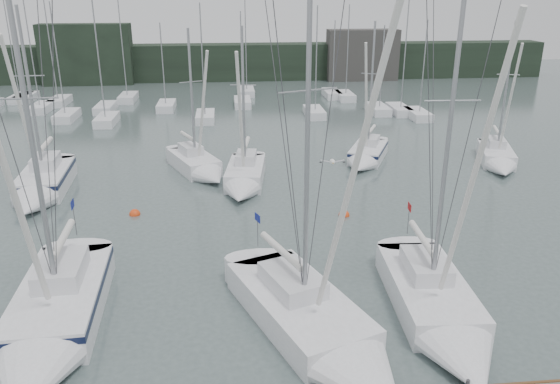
% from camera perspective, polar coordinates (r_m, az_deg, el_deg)
% --- Properties ---
extents(ground, '(160.00, 160.00, 0.00)m').
position_cam_1_polar(ground, '(21.75, -0.80, -14.69)').
color(ground, '#485856').
rests_on(ground, ground).
extents(far_treeline, '(90.00, 4.00, 5.00)m').
position_cam_1_polar(far_treeline, '(80.33, -4.72, 13.38)').
color(far_treeline, black).
rests_on(far_treeline, ground).
extents(far_building_left, '(12.00, 3.00, 8.00)m').
position_cam_1_polar(far_building_left, '(80.32, -19.54, 13.39)').
color(far_building_left, black).
rests_on(far_building_left, ground).
extents(far_building_right, '(10.00, 3.00, 7.00)m').
position_cam_1_polar(far_building_right, '(80.59, 8.59, 13.97)').
color(far_building_right, '#393735').
rests_on(far_building_right, ground).
extents(mast_forest, '(48.50, 19.07, 14.55)m').
position_cam_1_polar(mast_forest, '(61.32, -11.54, 8.86)').
color(mast_forest, silver).
rests_on(mast_forest, ground).
extents(sailboat_near_left, '(3.71, 10.89, 15.16)m').
position_cam_1_polar(sailboat_near_left, '(22.72, -22.87, -12.86)').
color(sailboat_near_left, silver).
rests_on(sailboat_near_left, ground).
extents(sailboat_near_center, '(6.69, 10.76, 15.89)m').
position_cam_1_polar(sailboat_near_center, '(20.66, 5.01, -15.01)').
color(sailboat_near_center, silver).
rests_on(sailboat_near_center, ground).
extents(sailboat_near_right, '(3.46, 10.12, 14.80)m').
position_cam_1_polar(sailboat_near_right, '(22.53, 16.65, -12.59)').
color(sailboat_near_right, silver).
rests_on(sailboat_near_right, ground).
extents(sailboat_mid_a, '(3.39, 9.00, 12.50)m').
position_cam_1_polar(sailboat_mid_a, '(37.79, -23.73, 0.47)').
color(sailboat_mid_a, silver).
rests_on(sailboat_mid_a, ground).
extents(sailboat_mid_b, '(5.06, 7.56, 10.77)m').
position_cam_1_polar(sailboat_mid_b, '(39.16, -8.28, 2.52)').
color(sailboat_mid_b, silver).
rests_on(sailboat_mid_b, ground).
extents(sailboat_mid_c, '(3.36, 7.86, 11.08)m').
position_cam_1_polar(sailboat_mid_c, '(36.23, -3.81, 1.25)').
color(sailboat_mid_c, silver).
rests_on(sailboat_mid_c, ground).
extents(sailboat_mid_d, '(4.94, 7.13, 11.07)m').
position_cam_1_polar(sailboat_mid_d, '(41.86, 8.91, 3.68)').
color(sailboat_mid_d, silver).
rests_on(sailboat_mid_d, ground).
extents(sailboat_mid_e, '(4.35, 7.61, 11.08)m').
position_cam_1_polar(sailboat_mid_e, '(43.76, 21.85, 3.13)').
color(sailboat_mid_e, silver).
rests_on(sailboat_mid_e, ground).
extents(buoy_b, '(0.65, 0.65, 0.65)m').
position_cam_1_polar(buoy_b, '(32.26, 6.70, -2.45)').
color(buoy_b, red).
rests_on(buoy_b, ground).
extents(buoy_c, '(0.65, 0.65, 0.65)m').
position_cam_1_polar(buoy_c, '(33.28, -14.93, -2.29)').
color(buoy_c, red).
rests_on(buoy_c, ground).
extents(seagull, '(0.94, 0.42, 0.19)m').
position_cam_1_polar(seagull, '(21.60, 5.50, 3.19)').
color(seagull, white).
rests_on(seagull, ground).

